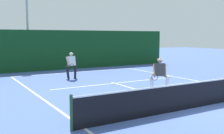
# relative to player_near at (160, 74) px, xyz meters

# --- Properties ---
(ground_plane) EXTENTS (80.00, 80.00, 0.00)m
(ground_plane) POSITION_rel_player_near_xyz_m (-0.28, -2.51, -0.93)
(ground_plane) COLOR #4862AE
(court_line_baseline_far) EXTENTS (9.31, 0.10, 0.01)m
(court_line_baseline_far) POSITION_rel_player_near_xyz_m (-0.28, 9.04, -0.92)
(court_line_baseline_far) COLOR white
(court_line_baseline_far) RESTS_ON ground_plane
(court_line_sideline_left) EXTENTS (0.10, 23.10, 0.01)m
(court_line_sideline_left) POSITION_rel_player_near_xyz_m (-4.93, -2.51, -0.92)
(court_line_sideline_left) COLOR white
(court_line_sideline_left) RESTS_ON ground_plane
(court_line_service) EXTENTS (7.59, 0.10, 0.01)m
(court_line_service) POSITION_rel_player_near_xyz_m (-0.28, 3.52, -0.92)
(court_line_service) COLOR white
(court_line_service) RESTS_ON ground_plane
(court_line_centre) EXTENTS (0.10, 6.40, 0.01)m
(court_line_centre) POSITION_rel_player_near_xyz_m (-0.28, 0.69, -0.92)
(court_line_centre) COLOR white
(court_line_centre) RESTS_ON ground_plane
(tennis_net) EXTENTS (10.21, 0.09, 1.06)m
(tennis_net) POSITION_rel_player_near_xyz_m (-0.28, -2.51, -0.42)
(tennis_net) COLOR #1E4723
(tennis_net) RESTS_ON ground_plane
(player_near) EXTENTS (1.12, 0.77, 1.68)m
(player_near) POSITION_rel_player_near_xyz_m (0.00, 0.00, 0.00)
(player_near) COLOR silver
(player_near) RESTS_ON ground_plane
(player_far) EXTENTS (0.79, 0.85, 1.68)m
(player_far) POSITION_rel_player_near_xyz_m (-1.84, 6.15, 0.00)
(player_far) COLOR black
(player_far) RESTS_ON ground_plane
(tennis_ball) EXTENTS (0.07, 0.07, 0.07)m
(tennis_ball) POSITION_rel_player_near_xyz_m (1.01, 0.91, -0.89)
(tennis_ball) COLOR #D1E033
(tennis_ball) RESTS_ON ground_plane
(back_fence_windscreen) EXTENTS (19.25, 0.12, 3.14)m
(back_fence_windscreen) POSITION_rel_player_near_xyz_m (-0.28, 11.05, 0.64)
(back_fence_windscreen) COLOR #103C1A
(back_fence_windscreen) RESTS_ON ground_plane
(light_pole) EXTENTS (0.55, 0.44, 6.49)m
(light_pole) POSITION_rel_player_near_xyz_m (-2.90, 12.75, 3.13)
(light_pole) COLOR #9EA39E
(light_pole) RESTS_ON ground_plane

